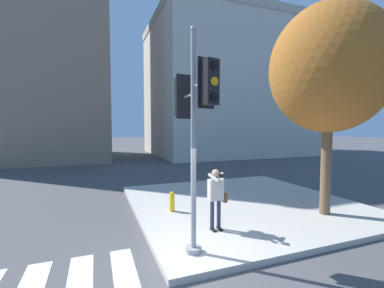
{
  "coord_description": "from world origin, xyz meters",
  "views": [
    {
      "loc": [
        -1.71,
        -4.9,
        2.94
      ],
      "look_at": [
        0.6,
        1.17,
        2.54
      ],
      "focal_mm": 24.0,
      "sensor_mm": 36.0,
      "label": 1
    }
  ],
  "objects_px": {
    "person_photographer": "(216,194)",
    "street_tree": "(329,69)",
    "traffic_signal_pole": "(194,116)",
    "fire_hydrant": "(172,201)"
  },
  "relations": [
    {
      "from": "street_tree",
      "to": "fire_hydrant",
      "type": "height_order",
      "value": "street_tree"
    },
    {
      "from": "person_photographer",
      "to": "fire_hydrant",
      "type": "height_order",
      "value": "person_photographer"
    },
    {
      "from": "person_photographer",
      "to": "street_tree",
      "type": "height_order",
      "value": "street_tree"
    },
    {
      "from": "person_photographer",
      "to": "fire_hydrant",
      "type": "xyz_separation_m",
      "value": [
        -0.69,
        1.93,
        -0.67
      ]
    },
    {
      "from": "traffic_signal_pole",
      "to": "street_tree",
      "type": "relative_size",
      "value": 0.74
    },
    {
      "from": "traffic_signal_pole",
      "to": "person_photographer",
      "type": "relative_size",
      "value": 2.97
    },
    {
      "from": "traffic_signal_pole",
      "to": "fire_hydrant",
      "type": "distance_m",
      "value": 4.0
    },
    {
      "from": "person_photographer",
      "to": "street_tree",
      "type": "bearing_deg",
      "value": -1.04
    },
    {
      "from": "traffic_signal_pole",
      "to": "fire_hydrant",
      "type": "xyz_separation_m",
      "value": [
        0.33,
        2.91,
        -2.73
      ]
    },
    {
      "from": "person_photographer",
      "to": "street_tree",
      "type": "xyz_separation_m",
      "value": [
        3.9,
        -0.07,
        3.65
      ]
    }
  ]
}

